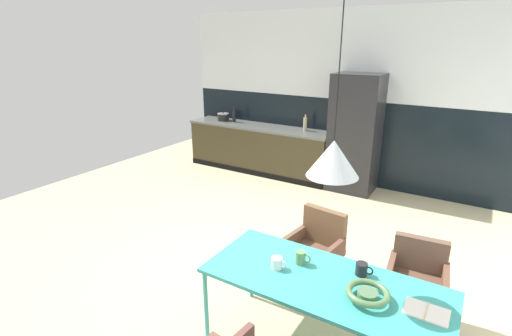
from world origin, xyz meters
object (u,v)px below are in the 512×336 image
mug_white_ceramic (362,269)px  mug_short_terracotta (301,258)px  dining_table (324,285)px  bottle_wine_green (305,124)px  cooking_pot (223,117)px  pendant_lamp_over_table_near (333,158)px  armchair_far_side (318,241)px  mug_tall_blue (277,263)px  open_book (426,312)px  fruit_bowl (368,294)px  refrigerator_column (355,134)px  bottle_spice_small (234,116)px  armchair_near_window (418,271)px

mug_white_ceramic → mug_short_terracotta: bearing=-167.4°
dining_table → bottle_wine_green: size_ratio=6.39×
cooking_pot → pendant_lamp_over_table_near: bearing=-45.3°
dining_table → armchair_far_side: size_ratio=2.18×
mug_tall_blue → bottle_wine_green: 4.11m
open_book → bottle_wine_green: size_ratio=0.98×
dining_table → cooking_pot: 5.22m
bottle_wine_green → pendant_lamp_over_table_near: (1.90, -3.75, 0.67)m
dining_table → armchair_far_side: bearing=115.4°
fruit_bowl → refrigerator_column: bearing=109.2°
armchair_far_side → open_book: size_ratio=2.98×
refrigerator_column → bottle_wine_green: refrigerator_column is taller
fruit_bowl → mug_tall_blue: bearing=179.3°
refrigerator_column → bottle_wine_green: size_ratio=6.77×
fruit_bowl → mug_white_ceramic: size_ratio=2.24×
dining_table → mug_short_terracotta: size_ratio=13.95×
pendant_lamp_over_table_near → refrigerator_column: bearing=104.7°
fruit_bowl → bottle_spice_small: 5.31m
refrigerator_column → armchair_near_window: 3.21m
cooking_pot → pendant_lamp_over_table_near: pendant_lamp_over_table_near is taller
open_book → bottle_spice_small: size_ratio=0.92×
dining_table → fruit_bowl: (0.34, -0.06, 0.09)m
fruit_bowl → bottle_wine_green: bottle_wine_green is taller
refrigerator_column → pendant_lamp_over_table_near: (0.96, -3.65, 0.71)m
armchair_near_window → pendant_lamp_over_table_near: bearing=52.0°
mug_tall_blue → bottle_spice_small: 4.83m
refrigerator_column → fruit_bowl: size_ratio=6.37×
bottle_spice_small → bottle_wine_green: (1.51, 0.05, 0.00)m
armchair_near_window → bottle_wine_green: bearing=-55.5°
mug_short_terracotta → cooking_pot: 4.96m
bottle_wine_green → pendant_lamp_over_table_near: pendant_lamp_over_table_near is taller
mug_white_ceramic → bottle_spice_small: 5.04m
armchair_near_window → bottle_wine_green: 3.82m
open_book → mug_short_terracotta: (-0.96, 0.09, 0.05)m
armchair_far_side → refrigerator_column: bearing=-70.8°
bottle_spice_small → pendant_lamp_over_table_near: size_ratio=0.23×
cooking_pot → fruit_bowl: bearing=-43.3°
dining_table → mug_tall_blue: (-0.38, -0.05, 0.09)m
mug_short_terracotta → bottle_spice_small: (-3.15, 3.60, 0.23)m
mug_short_terracotta → mug_tall_blue: bearing=-129.9°
fruit_bowl → open_book: (0.37, 0.08, -0.04)m
bottle_spice_small → open_book: bearing=-41.9°
refrigerator_column → open_book: 4.02m
mug_white_ceramic → bottle_wine_green: size_ratio=0.48×
mug_white_ceramic → bottle_spice_small: (-3.62, 3.50, 0.24)m
refrigerator_column → mug_tall_blue: (0.58, -3.71, -0.20)m
bottle_wine_green → pendant_lamp_over_table_near: bearing=-63.2°
refrigerator_column → dining_table: bearing=-75.3°
mug_tall_blue → armchair_far_side: bearing=90.8°
mug_short_terracotta → open_book: bearing=-5.4°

